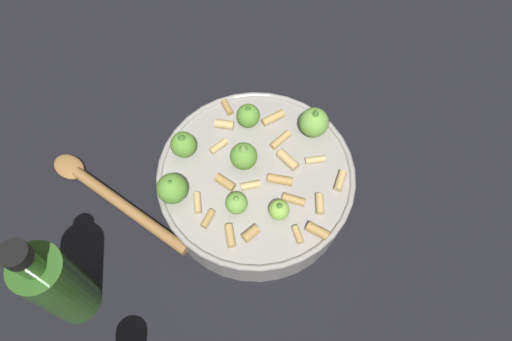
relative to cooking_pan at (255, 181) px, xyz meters
name	(u,v)px	position (x,y,z in m)	size (l,w,h in m)	color
ground_plane	(256,194)	(0.00, 0.00, -0.04)	(2.40, 2.40, 0.00)	black
cooking_pan	(255,181)	(0.00, 0.00, 0.00)	(0.27, 0.27, 0.12)	#9E9993
olive_oil_bottle	(57,284)	(-0.17, -0.22, 0.04)	(0.06, 0.06, 0.20)	#336023
wooden_spoon	(111,196)	(-0.19, -0.08, -0.03)	(0.25, 0.09, 0.02)	#9E703D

